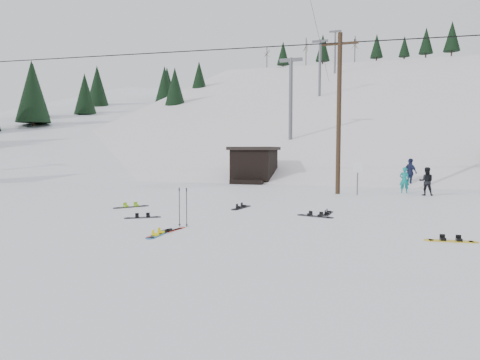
% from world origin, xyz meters
% --- Properties ---
extents(ground, '(200.00, 200.00, 0.00)m').
position_xyz_m(ground, '(0.00, 0.00, 0.00)').
color(ground, white).
rests_on(ground, ground).
extents(ski_slope, '(60.00, 85.24, 65.97)m').
position_xyz_m(ski_slope, '(0.00, 55.00, -12.00)').
color(ski_slope, white).
rests_on(ski_slope, ground).
extents(ridge_left, '(47.54, 95.03, 58.38)m').
position_xyz_m(ridge_left, '(-36.00, 48.00, -11.00)').
color(ridge_left, white).
rests_on(ridge_left, ground).
extents(treeline_left, '(20.00, 64.00, 10.00)m').
position_xyz_m(treeline_left, '(-34.00, 40.00, 0.00)').
color(treeline_left, black).
rests_on(treeline_left, ground).
extents(treeline_crest, '(50.00, 6.00, 10.00)m').
position_xyz_m(treeline_crest, '(0.00, 86.00, 0.00)').
color(treeline_crest, black).
rests_on(treeline_crest, ski_slope).
extents(utility_pole, '(2.00, 0.26, 9.00)m').
position_xyz_m(utility_pole, '(2.00, 14.00, 4.68)').
color(utility_pole, '#3A2819').
rests_on(utility_pole, ground).
extents(trail_sign, '(0.50, 0.09, 1.85)m').
position_xyz_m(trail_sign, '(3.10, 13.58, 1.27)').
color(trail_sign, '#595B60').
rests_on(trail_sign, ground).
extents(lift_hut, '(3.40, 4.10, 2.75)m').
position_xyz_m(lift_hut, '(-5.00, 20.94, 1.36)').
color(lift_hut, black).
rests_on(lift_hut, ground).
extents(lift_tower_near, '(2.20, 0.36, 8.00)m').
position_xyz_m(lift_tower_near, '(-4.00, 30.00, 7.86)').
color(lift_tower_near, '#595B60').
rests_on(lift_tower_near, ski_slope).
extents(lift_tower_mid, '(2.20, 0.36, 8.00)m').
position_xyz_m(lift_tower_mid, '(-4.00, 50.00, 14.36)').
color(lift_tower_mid, '#595B60').
rests_on(lift_tower_mid, ski_slope).
extents(lift_tower_far, '(2.20, 0.36, 8.00)m').
position_xyz_m(lift_tower_far, '(-4.00, 70.00, 20.86)').
color(lift_tower_far, '#595B60').
rests_on(lift_tower_far, ski_slope).
extents(hero_snowboard, '(0.31, 1.34, 0.09)m').
position_xyz_m(hero_snowboard, '(-1.87, 0.27, 0.02)').
color(hero_snowboard, '#195CA2').
rests_on(hero_snowboard, ground).
extents(hero_skis, '(0.39, 1.81, 0.09)m').
position_xyz_m(hero_skis, '(-1.82, 0.67, 0.03)').
color(hero_skis, red).
rests_on(hero_skis, ground).
extents(ski_poles, '(0.35, 0.09, 1.27)m').
position_xyz_m(ski_poles, '(-1.78, 1.74, 0.65)').
color(ski_poles, black).
rests_on(ski_poles, ground).
extents(board_scatter_a, '(1.17, 0.85, 0.09)m').
position_xyz_m(board_scatter_a, '(-3.99, 2.92, 0.02)').
color(board_scatter_a, black).
rests_on(board_scatter_a, ground).
extents(board_scatter_b, '(0.47, 1.58, 0.11)m').
position_xyz_m(board_scatter_b, '(-1.37, 6.58, 0.03)').
color(board_scatter_b, black).
rests_on(board_scatter_b, ground).
extents(board_scatter_c, '(1.09, 1.36, 0.11)m').
position_xyz_m(board_scatter_c, '(-6.03, 5.35, 0.03)').
color(board_scatter_c, black).
rests_on(board_scatter_c, ground).
extents(board_scatter_d, '(1.42, 0.61, 0.10)m').
position_xyz_m(board_scatter_d, '(1.99, 5.21, 0.03)').
color(board_scatter_d, black).
rests_on(board_scatter_d, ground).
extents(board_scatter_e, '(1.38, 0.37, 0.10)m').
position_xyz_m(board_scatter_e, '(6.15, 1.96, 0.03)').
color(board_scatter_e, yellow).
rests_on(board_scatter_e, ground).
extents(board_scatter_f, '(0.31, 1.28, 0.09)m').
position_xyz_m(board_scatter_f, '(2.37, 6.08, 0.02)').
color(board_scatter_f, black).
rests_on(board_scatter_f, ground).
extents(skier_teal, '(0.58, 0.42, 1.51)m').
position_xyz_m(skier_teal, '(5.62, 15.64, 0.75)').
color(skier_teal, '#0C7E79').
rests_on(skier_teal, ground).
extents(skier_dark, '(0.79, 0.63, 1.56)m').
position_xyz_m(skier_dark, '(6.70, 14.63, 0.78)').
color(skier_dark, black).
rests_on(skier_dark, ground).
extents(skier_navy, '(1.09, 1.18, 1.94)m').
position_xyz_m(skier_navy, '(6.21, 20.04, 0.97)').
color(skier_navy, '#1C2448').
rests_on(skier_navy, ground).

